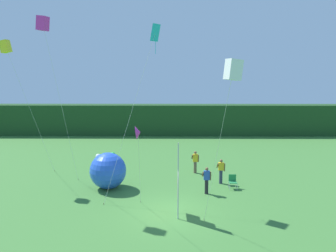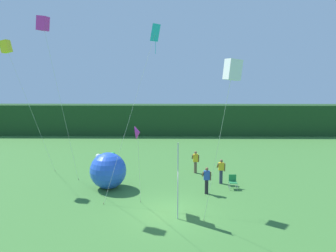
{
  "view_description": "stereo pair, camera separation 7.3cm",
  "coord_description": "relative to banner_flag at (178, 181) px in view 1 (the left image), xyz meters",
  "views": [
    {
      "loc": [
        -0.07,
        -16.88,
        7.32
      ],
      "look_at": [
        -0.22,
        2.48,
        4.27
      ],
      "focal_mm": 35.82,
      "sensor_mm": 36.0,
      "label": 1
    },
    {
      "loc": [
        -0.0,
        -16.88,
        7.32
      ],
      "look_at": [
        -0.22,
        2.48,
        4.27
      ],
      "focal_mm": 35.82,
      "sensor_mm": 36.0,
      "label": 2
    }
  ],
  "objects": [
    {
      "name": "ground_plane",
      "position": [
        -0.31,
        0.48,
        -1.9
      ],
      "size": [
        120.0,
        120.0,
        0.0
      ],
      "primitive_type": "plane",
      "color": "#3D7533"
    },
    {
      "name": "distant_treeline",
      "position": [
        -0.31,
        23.55,
        -0.08
      ],
      "size": [
        80.0,
        2.4,
        3.62
      ],
      "primitive_type": "cube",
      "color": "#1E421E",
      "rests_on": "ground"
    },
    {
      "name": "banner_flag",
      "position": [
        0.0,
        0.0,
        0.0
      ],
      "size": [
        0.06,
        1.03,
        3.95
      ],
      "color": "#B7B7BC",
      "rests_on": "ground"
    },
    {
      "name": "person_near_banner",
      "position": [
        3.0,
        5.27,
        -1.01
      ],
      "size": [
        0.55,
        0.48,
        1.67
      ],
      "color": "#2D334C",
      "rests_on": "ground"
    },
    {
      "name": "person_mid_field",
      "position": [
        1.45,
        7.67,
        -1.01
      ],
      "size": [
        0.55,
        0.48,
        1.65
      ],
      "color": "brown",
      "rests_on": "ground"
    },
    {
      "name": "person_far_left",
      "position": [
        1.83,
        3.32,
        -1.0
      ],
      "size": [
        0.55,
        0.48,
        1.67
      ],
      "color": "black",
      "rests_on": "ground"
    },
    {
      "name": "inflatable_balloon",
      "position": [
        -4.38,
        4.28,
        -0.72
      ],
      "size": [
        2.33,
        2.33,
        2.33
      ],
      "color": "blue",
      "rests_on": "ground"
    },
    {
      "name": "folding_chair",
      "position": [
        3.62,
        4.29,
        -1.38
      ],
      "size": [
        0.51,
        0.51,
        0.89
      ],
      "color": "#BCBCC1",
      "rests_on": "ground"
    },
    {
      "name": "kite_yellow_box_0",
      "position": [
        -11.25,
        6.07,
        7.15
      ],
      "size": [
        2.48,
        2.27,
        9.52
      ],
      "color": "brown",
      "rests_on": "ground"
    },
    {
      "name": "kite_magenta_delta_1",
      "position": [
        -1.82,
        -1.78,
        2.8
      ],
      "size": [
        0.45,
        4.02,
        5.04
      ],
      "color": "brown",
      "rests_on": "ground"
    },
    {
      "name": "kite_magenta_box_2",
      "position": [
        -7.49,
        2.79,
        8.13
      ],
      "size": [
        1.05,
        3.54,
        10.49
      ],
      "color": "brown",
      "rests_on": "ground"
    },
    {
      "name": "kite_cyan_diamond_3",
      "position": [
        -1.4,
        3.24,
        7.22
      ],
      "size": [
        3.22,
        2.15,
        10.11
      ],
      "color": "brown",
      "rests_on": "ground"
    },
    {
      "name": "kite_white_box_4",
      "position": [
        2.0,
        -3.51,
        5.54
      ],
      "size": [
        1.07,
        3.38,
        7.88
      ],
      "color": "brown",
      "rests_on": "ground"
    }
  ]
}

